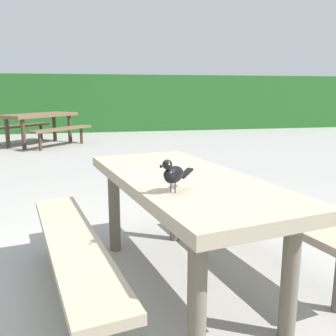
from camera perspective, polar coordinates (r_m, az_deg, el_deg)
The scene contains 5 objects.
ground_plane at distance 2.51m, azimuth -5.07°, elevation -18.35°, with size 60.00×60.00×0.00m, color gray.
hedge_wall at distance 12.37m, azimuth -10.80°, elevation 9.88°, with size 28.00×1.48×1.76m, color #235B23.
picnic_table_foreground at distance 2.36m, azimuth 2.35°, elevation -5.56°, with size 1.99×2.01×0.74m.
bird_grackle at distance 1.90m, azimuth 0.74°, elevation -0.88°, with size 0.22×0.22×0.18m.
picnic_table_mid_left at distance 9.27m, azimuth -19.30°, elevation 6.83°, with size 2.39×2.39×0.74m.
Camera 1 is at (-0.23, -2.16, 1.26)m, focal length 39.31 mm.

